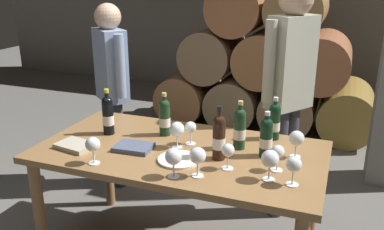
{
  "coord_description": "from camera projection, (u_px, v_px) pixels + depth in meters",
  "views": [
    {
      "loc": [
        0.87,
        -2.1,
        1.76
      ],
      "look_at": [
        0.0,
        0.2,
        0.91
      ],
      "focal_mm": 38.59,
      "sensor_mm": 36.0,
      "label": 1
    }
  ],
  "objects": [
    {
      "name": "tasting_notebook",
      "position": [
        134.0,
        147.0,
        2.46
      ],
      "size": [
        0.23,
        0.17,
        0.03
      ],
      "primitive_type": "cube",
      "rotation": [
        0.0,
        0.0,
        0.06
      ],
      "color": "#4C5670",
      "rests_on": "dining_table"
    },
    {
      "name": "wine_glass_1",
      "position": [
        270.0,
        159.0,
        2.06
      ],
      "size": [
        0.09,
        0.09,
        0.16
      ],
      "color": "white",
      "rests_on": "dining_table"
    },
    {
      "name": "wine_bottle_0",
      "position": [
        274.0,
        121.0,
        2.58
      ],
      "size": [
        0.07,
        0.07,
        0.27
      ],
      "color": "black",
      "rests_on": "dining_table"
    },
    {
      "name": "wine_bottle_1",
      "position": [
        266.0,
        137.0,
        2.33
      ],
      "size": [
        0.07,
        0.07,
        0.27
      ],
      "color": "black",
      "rests_on": "dining_table"
    },
    {
      "name": "serving_plate",
      "position": [
        179.0,
        160.0,
        2.31
      ],
      "size": [
        0.24,
        0.24,
        0.01
      ],
      "primitive_type": "cylinder",
      "color": "white",
      "rests_on": "dining_table"
    },
    {
      "name": "wine_bottle_2",
      "position": [
        240.0,
        128.0,
        2.44
      ],
      "size": [
        0.07,
        0.07,
        0.3
      ],
      "color": "#19381E",
      "rests_on": "dining_table"
    },
    {
      "name": "barrel_stack",
      "position": [
        265.0,
        67.0,
        4.78
      ],
      "size": [
        2.49,
        0.9,
        1.69
      ],
      "color": "#98653B",
      "rests_on": "ground_plane"
    },
    {
      "name": "wine_bottle_3",
      "position": [
        165.0,
        117.0,
        2.64
      ],
      "size": [
        0.07,
        0.07,
        0.28
      ],
      "color": "#19381E",
      "rests_on": "dining_table"
    },
    {
      "name": "wine_glass_2",
      "position": [
        278.0,
        153.0,
        2.16
      ],
      "size": [
        0.07,
        0.07,
        0.15
      ],
      "color": "white",
      "rests_on": "dining_table"
    },
    {
      "name": "taster_seated_left",
      "position": [
        112.0,
        81.0,
        3.35
      ],
      "size": [
        0.4,
        0.34,
        1.54
      ],
      "color": "#383842",
      "rests_on": "ground_plane"
    },
    {
      "name": "wine_glass_8",
      "position": [
        228.0,
        151.0,
        2.18
      ],
      "size": [
        0.07,
        0.07,
        0.15
      ],
      "color": "white",
      "rests_on": "dining_table"
    },
    {
      "name": "wine_glass_0",
      "position": [
        294.0,
        165.0,
        2.01
      ],
      "size": [
        0.08,
        0.08,
        0.15
      ],
      "color": "white",
      "rests_on": "dining_table"
    },
    {
      "name": "wine_glass_9",
      "position": [
        173.0,
        157.0,
        2.09
      ],
      "size": [
        0.09,
        0.09,
        0.16
      ],
      "color": "white",
      "rests_on": "dining_table"
    },
    {
      "name": "wine_glass_6",
      "position": [
        297.0,
        139.0,
        2.32
      ],
      "size": [
        0.09,
        0.09,
        0.16
      ],
      "color": "white",
      "rests_on": "dining_table"
    },
    {
      "name": "wine_glass_5",
      "position": [
        177.0,
        130.0,
        2.45
      ],
      "size": [
        0.09,
        0.09,
        0.16
      ],
      "color": "white",
      "rests_on": "dining_table"
    },
    {
      "name": "wine_bottle_4",
      "position": [
        108.0,
        115.0,
        2.66
      ],
      "size": [
        0.07,
        0.07,
        0.3
      ],
      "color": "black",
      "rests_on": "dining_table"
    },
    {
      "name": "wine_glass_4",
      "position": [
        198.0,
        156.0,
        2.1
      ],
      "size": [
        0.09,
        0.09,
        0.16
      ],
      "color": "white",
      "rests_on": "dining_table"
    },
    {
      "name": "sommelier_presenting",
      "position": [
        290.0,
        81.0,
        2.87
      ],
      "size": [
        0.33,
        0.42,
        1.72
      ],
      "color": "#383842",
      "rests_on": "ground_plane"
    },
    {
      "name": "wine_bottle_5",
      "position": [
        219.0,
        137.0,
        2.29
      ],
      "size": [
        0.07,
        0.07,
        0.31
      ],
      "color": "black",
      "rests_on": "dining_table"
    },
    {
      "name": "leather_ledger",
      "position": [
        76.0,
        145.0,
        2.48
      ],
      "size": [
        0.24,
        0.2,
        0.03
      ],
      "primitive_type": "cube",
      "rotation": [
        0.0,
        0.0,
        -0.17
      ],
      "color": "#B2A893",
      "rests_on": "dining_table"
    },
    {
      "name": "dining_table",
      "position": [
        180.0,
        163.0,
        2.5
      ],
      "size": [
        1.7,
        0.9,
        0.76
      ],
      "color": "olive",
      "rests_on": "ground_plane"
    },
    {
      "name": "wine_glass_7",
      "position": [
        191.0,
        128.0,
        2.51
      ],
      "size": [
        0.07,
        0.07,
        0.15
      ],
      "color": "white",
      "rests_on": "dining_table"
    },
    {
      "name": "wine_glass_3",
      "position": [
        93.0,
        145.0,
        2.24
      ],
      "size": [
        0.08,
        0.08,
        0.16
      ],
      "color": "white",
      "rests_on": "dining_table"
    }
  ]
}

